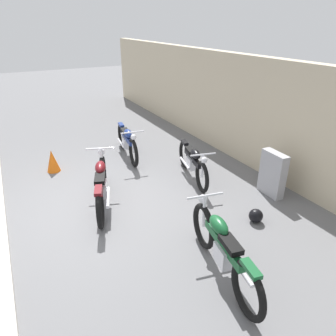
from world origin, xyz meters
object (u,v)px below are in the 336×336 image
(traffic_cone, at_px, (52,161))
(motorcycle_blue, at_px, (127,141))
(stone_marker, at_px, (273,174))
(motorcycle_maroon, at_px, (101,184))
(helmet, at_px, (256,216))
(motorcycle_green, at_px, (223,248))
(motorcycle_black, at_px, (193,162))

(traffic_cone, xyz_separation_m, motorcycle_blue, (0.01, 1.95, 0.17))
(stone_marker, height_order, motorcycle_maroon, motorcycle_maroon)
(motorcycle_blue, bearing_deg, helmet, 21.40)
(helmet, height_order, motorcycle_blue, motorcycle_blue)
(stone_marker, xyz_separation_m, motorcycle_green, (1.39, -2.34, -0.02))
(motorcycle_blue, bearing_deg, traffic_cone, -82.64)
(stone_marker, xyz_separation_m, motorcycle_black, (-1.40, -1.09, -0.05))
(traffic_cone, distance_m, motorcycle_blue, 1.96)
(helmet, relative_size, motorcycle_green, 0.12)
(motorcycle_green, bearing_deg, motorcycle_black, -13.36)
(traffic_cone, xyz_separation_m, motorcycle_maroon, (2.09, 0.61, 0.19))
(stone_marker, height_order, motorcycle_blue, stone_marker)
(motorcycle_black, bearing_deg, motorcycle_maroon, -72.79)
(helmet, height_order, motorcycle_maroon, motorcycle_maroon)
(motorcycle_blue, bearing_deg, motorcycle_black, 31.77)
(motorcycle_black, bearing_deg, traffic_cone, -111.12)
(helmet, bearing_deg, traffic_cone, -143.78)
(helmet, bearing_deg, motorcycle_maroon, -129.41)
(motorcycle_green, bearing_deg, motorcycle_maroon, 30.63)
(traffic_cone, bearing_deg, motorcycle_green, 18.29)
(motorcycle_maroon, bearing_deg, stone_marker, -91.46)
(motorcycle_black, height_order, motorcycle_blue, motorcycle_blue)
(motorcycle_black, height_order, motorcycle_maroon, motorcycle_maroon)
(helmet, xyz_separation_m, motorcycle_black, (-2.04, -0.10, 0.30))
(stone_marker, bearing_deg, motorcycle_blue, -149.65)
(motorcycle_green, relative_size, motorcycle_blue, 1.03)
(motorcycle_green, height_order, motorcycle_blue, motorcycle_green)
(motorcycle_black, distance_m, motorcycle_maroon, 2.21)
(helmet, distance_m, motorcycle_green, 1.58)
(motorcycle_maroon, bearing_deg, motorcycle_black, -66.92)
(helmet, bearing_deg, stone_marker, 123.04)
(helmet, bearing_deg, motorcycle_black, -177.11)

